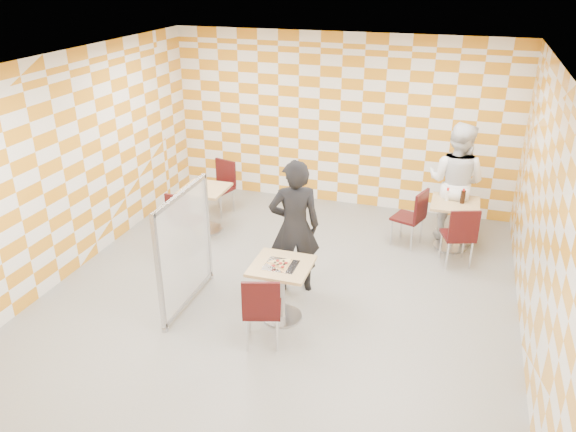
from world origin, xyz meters
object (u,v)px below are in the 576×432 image
object	(u,v)px
main_table	(282,282)
empty_table	(205,202)
second_table	(454,217)
partition	(185,249)
chair_second_front	(460,233)
chair_empty_near	(183,217)
soda_bottle	(463,197)
man_white	(455,182)
man_dark	(295,227)
chair_empty_far	(222,182)
chair_second_side	(414,214)
sport_bottle	(447,195)
chair_main_front	(262,307)

from	to	relation	value
main_table	empty_table	bearing A→B (deg)	134.47
second_table	partition	size ratio (longest dim) A/B	0.48
empty_table	chair_second_front	world-z (taller)	chair_second_front
chair_empty_near	soda_bottle	bearing A→B (deg)	18.11
empty_table	man_white	xyz separation A→B (m)	(3.80, 0.96, 0.43)
man_dark	second_table	bearing A→B (deg)	-159.48
chair_empty_far	partition	world-z (taller)	partition
main_table	soda_bottle	xyz separation A→B (m)	(1.99, 2.58, 0.34)
main_table	partition	distance (m)	1.28
empty_table	chair_second_side	bearing A→B (deg)	8.01
sport_bottle	soda_bottle	size ratio (longest dim) A/B	0.87
man_dark	man_white	distance (m)	2.94
chair_second_front	man_dark	bearing A→B (deg)	-148.40
main_table	man_dark	xyz separation A→B (m)	(-0.05, 0.70, 0.40)
chair_second_side	chair_second_front	bearing A→B (deg)	-33.38
main_table	sport_bottle	xyz separation A→B (m)	(1.77, 2.62, 0.33)
chair_empty_far	man_white	xyz separation A→B (m)	(3.85, 0.16, 0.40)
sport_bottle	chair_empty_near	bearing A→B (deg)	-160.30
main_table	man_dark	distance (m)	0.81
chair_empty_far	man_white	bearing A→B (deg)	2.43
second_table	chair_empty_far	bearing A→B (deg)	177.12
chair_main_front	man_dark	world-z (taller)	man_dark
chair_second_side	man_dark	bearing A→B (deg)	-128.32
chair_second_front	chair_main_front	bearing A→B (deg)	-128.08
sport_bottle	soda_bottle	world-z (taller)	soda_bottle
chair_main_front	chair_second_side	bearing A→B (deg)	66.36
chair_empty_near	man_dark	size ratio (longest dim) A/B	0.51
chair_second_side	soda_bottle	bearing A→B (deg)	11.60
second_table	chair_second_side	bearing A→B (deg)	-166.70
main_table	sport_bottle	distance (m)	3.17
partition	man_white	bearing A→B (deg)	43.93
chair_main_front	chair_empty_far	bearing A→B (deg)	120.07
second_table	chair_empty_far	distance (m)	3.90
partition	sport_bottle	bearing A→B (deg)	41.60
empty_table	man_dark	world-z (taller)	man_dark
main_table	chair_second_side	xyz separation A→B (m)	(1.31, 2.44, 0.04)
soda_bottle	main_table	bearing A→B (deg)	-127.70
second_table	chair_empty_far	xyz separation A→B (m)	(-3.89, 0.20, 0.04)
chair_empty_near	man_white	distance (m)	4.20
main_table	man_white	size ratio (longest dim) A/B	0.40
chair_empty_far	man_white	world-z (taller)	man_white
chair_empty_far	partition	size ratio (longest dim) A/B	0.60
chair_main_front	man_white	bearing A→B (deg)	62.11
partition	sport_bottle	world-z (taller)	partition
empty_table	chair_main_front	size ratio (longest dim) A/B	0.81
chair_empty_near	chair_empty_far	world-z (taller)	same
main_table	chair_second_side	world-z (taller)	chair_second_side
man_white	sport_bottle	world-z (taller)	man_white
main_table	man_white	distance (m)	3.50
sport_bottle	soda_bottle	distance (m)	0.23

